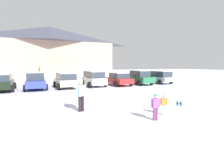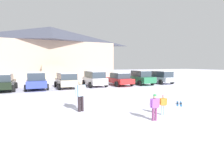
% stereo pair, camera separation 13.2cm
% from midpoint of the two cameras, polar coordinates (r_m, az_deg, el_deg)
% --- Properties ---
extents(ground, '(160.00, 160.00, 0.00)m').
position_cam_midpoint_polar(ground, '(7.16, 24.37, -14.24)').
color(ground, silver).
extents(ski_lodge, '(22.53, 9.83, 9.43)m').
position_cam_midpoint_polar(ski_lodge, '(34.78, -19.11, 9.76)').
color(ski_lodge, tan).
rests_on(ski_lodge, ground).
extents(parked_black_sedan, '(2.36, 4.49, 1.63)m').
position_cam_midpoint_polar(parked_black_sedan, '(19.40, -31.95, 0.51)').
color(parked_black_sedan, black).
rests_on(parked_black_sedan, ground).
extents(parked_blue_hatchback, '(2.21, 4.77, 1.74)m').
position_cam_midpoint_polar(parked_blue_hatchback, '(19.27, -23.26, 1.05)').
color(parked_blue_hatchback, '#314097').
rests_on(parked_blue_hatchback, ground).
extents(parked_beige_suv, '(2.33, 4.22, 1.63)m').
position_cam_midpoint_polar(parked_beige_suv, '(19.20, -14.47, 1.38)').
color(parked_beige_suv, '#BCAC90').
rests_on(parked_beige_suv, ground).
extents(parked_white_suv, '(2.18, 4.30, 1.74)m').
position_cam_midpoint_polar(parked_white_suv, '(20.15, -5.59, 1.91)').
color(parked_white_suv, silver).
rests_on(parked_white_suv, ground).
extents(parked_red_sedan, '(2.32, 4.43, 1.54)m').
position_cam_midpoint_polar(parked_red_sedan, '(20.98, 2.57, 1.71)').
color(parked_red_sedan, red).
rests_on(parked_red_sedan, ground).
extents(parked_green_coupe, '(2.17, 4.66, 1.77)m').
position_cam_midpoint_polar(parked_green_coupe, '(22.41, 9.31, 2.15)').
color(parked_green_coupe, '#267048').
rests_on(parked_green_coupe, ground).
extents(parked_silver_wagon, '(2.44, 4.37, 1.66)m').
position_cam_midpoint_polar(parked_silver_wagon, '(24.15, 15.45, 2.34)').
color(parked_silver_wagon, '#B2BCCB').
rests_on(parked_silver_wagon, ground).
extents(skier_child_in_orange_jacket, '(0.33, 0.24, 0.99)m').
position_cam_midpoint_polar(skier_child_in_orange_jacket, '(8.92, 16.76, -6.19)').
color(skier_child_in_orange_jacket, '#9DB8CD').
rests_on(skier_child_in_orange_jacket, ground).
extents(skier_adult_in_blue_parka, '(0.59, 0.36, 1.67)m').
position_cam_midpoint_polar(skier_adult_in_blue_parka, '(9.28, -9.84, -3.13)').
color(skier_adult_in_blue_parka, black).
rests_on(skier_adult_in_blue_parka, ground).
extents(skier_child_in_purple_jacket, '(0.42, 0.23, 1.16)m').
position_cam_midpoint_polar(skier_child_in_purple_jacket, '(7.93, 14.21, -6.94)').
color(skier_child_in_purple_jacket, '#72335D').
rests_on(skier_child_in_purple_jacket, ground).
extents(pair_of_skis, '(1.20, 1.27, 0.08)m').
position_cam_midpoint_polar(pair_of_skis, '(11.85, 21.41, -5.98)').
color(pair_of_skis, blue).
rests_on(pair_of_skis, ground).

